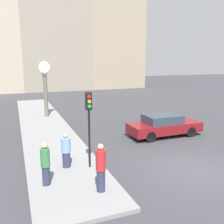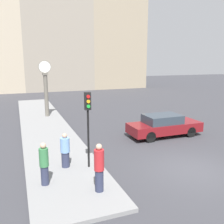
% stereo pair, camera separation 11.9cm
% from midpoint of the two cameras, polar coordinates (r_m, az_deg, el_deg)
% --- Properties ---
extents(ground_plane, '(120.00, 120.00, 0.00)m').
position_cam_midpoint_polar(ground_plane, '(12.13, 17.73, -12.45)').
color(ground_plane, '#38383D').
extents(sidewalk_corner, '(3.34, 24.61, 0.15)m').
position_cam_midpoint_polar(sidewalk_corner, '(19.46, -15.46, -2.88)').
color(sidewalk_corner, gray).
rests_on(sidewalk_corner, ground_plane).
extents(building_row, '(28.83, 5.00, 16.77)m').
position_cam_midpoint_polar(building_row, '(42.43, -11.98, 15.69)').
color(building_row, '#B7A88E').
rests_on(building_row, ground_plane).
extents(sedan_car, '(4.77, 1.77, 1.43)m').
position_cam_midpoint_polar(sedan_car, '(16.50, 11.58, -2.97)').
color(sedan_car, maroon).
rests_on(sedan_car, ground_plane).
extents(traffic_light_near, '(0.26, 0.24, 3.38)m').
position_cam_midpoint_polar(traffic_light_near, '(10.79, -5.62, -0.47)').
color(traffic_light_near, black).
rests_on(traffic_light_near, sidewalk_corner).
extents(street_clock, '(1.03, 0.43, 4.67)m').
position_cam_midpoint_polar(street_clock, '(21.70, -15.13, 5.05)').
color(street_clock, '#666056').
rests_on(street_clock, sidewalk_corner).
extents(pedestrian_red_top, '(0.37, 0.37, 1.82)m').
position_cam_midpoint_polar(pedestrian_red_top, '(9.21, -2.96, -12.62)').
color(pedestrian_red_top, '#2D334C').
rests_on(pedestrian_red_top, sidewalk_corner).
extents(pedestrian_green_hoodie, '(0.35, 0.35, 1.69)m').
position_cam_midpoint_polar(pedestrian_green_hoodie, '(10.00, -15.30, -11.43)').
color(pedestrian_green_hoodie, '#2D334C').
rests_on(pedestrian_green_hoodie, sidewalk_corner).
extents(pedestrian_blue_stripe, '(0.42, 0.42, 1.57)m').
position_cam_midpoint_polar(pedestrian_blue_stripe, '(11.40, -10.75, -8.68)').
color(pedestrian_blue_stripe, '#2D334C').
rests_on(pedestrian_blue_stripe, sidewalk_corner).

